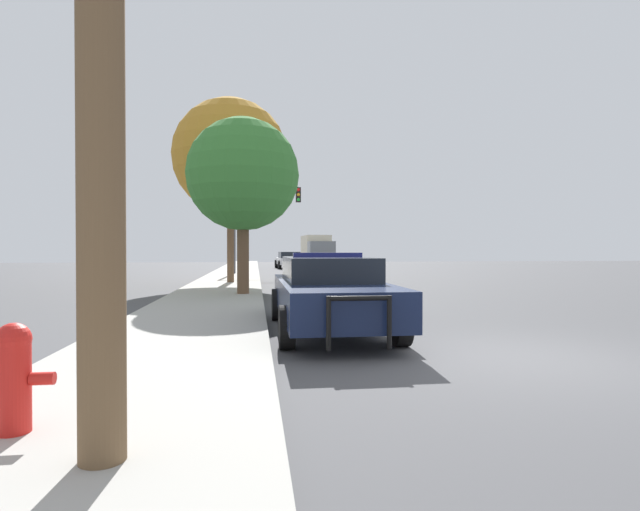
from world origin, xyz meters
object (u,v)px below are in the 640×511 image
traffic_light (261,210)px  police_car (329,291)px  tree_sidewalk_near (243,175)px  car_background_distant (289,260)px  box_truck (317,249)px  tree_sidewalk_mid (230,156)px  fire_hydrant (13,374)px

traffic_light → police_car: bearing=-87.0°
traffic_light → tree_sidewalk_near: (-0.73, -13.80, 0.07)m
police_car → tree_sidewalk_near: bearing=-75.4°
car_background_distant → tree_sidewalk_near: size_ratio=0.75×
traffic_light → tree_sidewalk_near: size_ratio=0.94×
police_car → box_truck: box_truck is taller
police_car → tree_sidewalk_mid: 13.83m
tree_sidewalk_mid → tree_sidewalk_near: bearing=-83.3°
fire_hydrant → tree_sidewalk_mid: tree_sidewalk_mid is taller
tree_sidewalk_near → fire_hydrant: bearing=-96.9°
police_car → box_truck: 39.47m
tree_sidewalk_mid → police_car: bearing=-78.9°
police_car → car_background_distant: bearing=-92.5°
police_car → fire_hydrant: size_ratio=6.24×
fire_hydrant → traffic_light: traffic_light is taller
fire_hydrant → car_background_distant: bearing=82.8°
fire_hydrant → box_truck: box_truck is taller
traffic_light → tree_sidewalk_mid: tree_sidewalk_mid is taller
police_car → box_truck: (4.59, 39.19, 0.84)m
fire_hydrant → tree_sidewalk_mid: size_ratio=0.11×
traffic_light → tree_sidewalk_mid: (-1.41, -8.01, 1.72)m
police_car → tree_sidewalk_mid: bearing=-78.9°
police_car → car_background_distant: police_car is taller
police_car → car_background_distant: size_ratio=1.25×
car_background_distant → box_truck: size_ratio=0.61×
tree_sidewalk_near → tree_sidewalk_mid: bearing=96.7°
traffic_light → box_truck: size_ratio=0.76×
traffic_light → tree_sidewalk_near: tree_sidewalk_near is taller
fire_hydrant → traffic_light: bearing=85.1°
traffic_light → car_background_distant: bearing=77.2°
fire_hydrant → tree_sidewalk_near: bearing=83.1°
fire_hydrant → car_background_distant: size_ratio=0.20×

